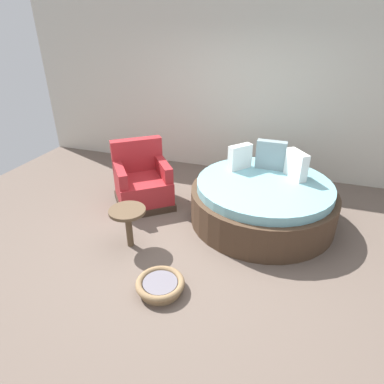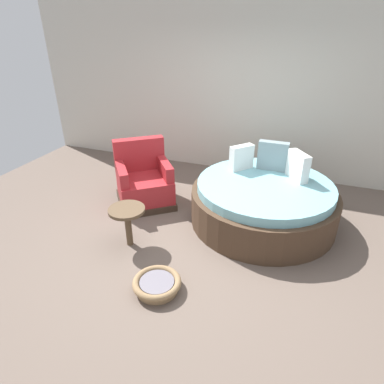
{
  "view_description": "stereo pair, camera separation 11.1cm",
  "coord_description": "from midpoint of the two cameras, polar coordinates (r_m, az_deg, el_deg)",
  "views": [
    {
      "loc": [
        1.02,
        -3.17,
        2.49
      ],
      "look_at": [
        -0.14,
        0.31,
        0.55
      ],
      "focal_mm": 30.27,
      "sensor_mm": 36.0,
      "label": 1
    },
    {
      "loc": [
        1.12,
        -3.14,
        2.49
      ],
      "look_at": [
        -0.14,
        0.31,
        0.55
      ],
      "focal_mm": 30.27,
      "sensor_mm": 36.0,
      "label": 2
    }
  ],
  "objects": [
    {
      "name": "round_daybed",
      "position": [
        4.56,
        13.13,
        -1.69
      ],
      "size": [
        1.97,
        1.97,
        1.01
      ],
      "color": "#473323",
      "rests_on": "ground_plane"
    },
    {
      "name": "ground_plane",
      "position": [
        4.16,
        1.15,
        -9.07
      ],
      "size": [
        8.0,
        8.0,
        0.02
      ],
      "primitive_type": "cube",
      "color": "#66564C"
    },
    {
      "name": "pet_basket",
      "position": [
        3.5,
        -5.25,
        -15.87
      ],
      "size": [
        0.51,
        0.51,
        0.13
      ],
      "color": "#8E704C",
      "rests_on": "ground_plane"
    },
    {
      "name": "back_wall",
      "position": [
        5.85,
        9.73,
        17.02
      ],
      "size": [
        8.0,
        0.12,
        2.86
      ],
      "primitive_type": "cube",
      "color": "beige",
      "rests_on": "ground_plane"
    },
    {
      "name": "side_table",
      "position": [
        3.96,
        -10.57,
        -4.05
      ],
      "size": [
        0.44,
        0.44,
        0.52
      ],
      "color": "brown",
      "rests_on": "ground_plane"
    },
    {
      "name": "red_armchair",
      "position": [
        4.95,
        -7.85,
        1.72
      ],
      "size": [
        1.12,
        1.12,
        0.94
      ],
      "color": "#38281E",
      "rests_on": "ground_plane"
    }
  ]
}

